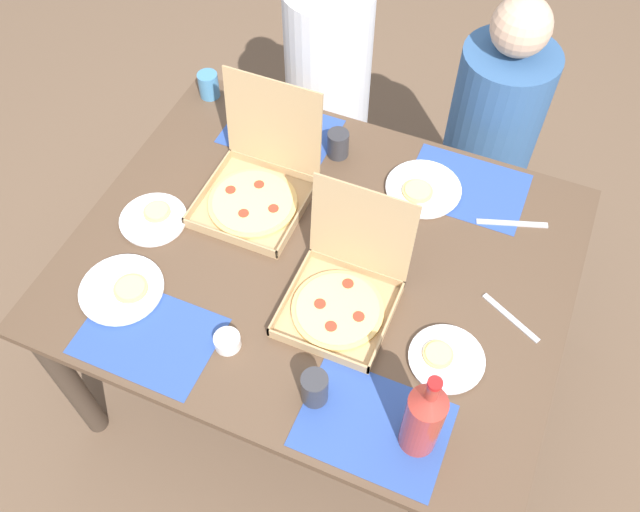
{
  "coord_description": "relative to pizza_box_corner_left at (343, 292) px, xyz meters",
  "views": [
    {
      "loc": [
        0.43,
        -1.03,
        2.3
      ],
      "look_at": [
        0.0,
        0.0,
        0.73
      ],
      "focal_mm": 37.67,
      "sensor_mm": 36.0,
      "label": 1
    }
  ],
  "objects": [
    {
      "name": "ground_plane",
      "position": [
        -0.12,
        0.12,
        -0.78
      ],
      "size": [
        6.0,
        6.0,
        0.0
      ],
      "primitive_type": "plane",
      "color": "brown"
    },
    {
      "name": "dining_table",
      "position": [
        -0.12,
        0.12,
        -0.15
      ],
      "size": [
        1.41,
        1.13,
        0.73
      ],
      "color": "#3F3328",
      "rests_on": "ground_plane"
    },
    {
      "name": "placemat_near_left",
      "position": [
        -0.43,
        -0.3,
        -0.05
      ],
      "size": [
        0.36,
        0.26,
        0.0
      ],
      "primitive_type": "cube",
      "color": "#2D4C9E",
      "rests_on": "dining_table"
    },
    {
      "name": "placemat_near_right",
      "position": [
        0.2,
        -0.3,
        -0.05
      ],
      "size": [
        0.36,
        0.26,
        0.0
      ],
      "primitive_type": "cube",
      "color": "#2D4C9E",
      "rests_on": "dining_table"
    },
    {
      "name": "placemat_far_left",
      "position": [
        -0.43,
        0.53,
        -0.05
      ],
      "size": [
        0.36,
        0.26,
        0.0
      ],
      "primitive_type": "cube",
      "color": "#2D4C9E",
      "rests_on": "dining_table"
    },
    {
      "name": "placemat_far_right",
      "position": [
        0.2,
        0.53,
        -0.05
      ],
      "size": [
        0.36,
        0.26,
        0.0
      ],
      "primitive_type": "cube",
      "color": "#2D4C9E",
      "rests_on": "dining_table"
    },
    {
      "name": "pizza_box_corner_left",
      "position": [
        0.0,
        0.0,
        0.0
      ],
      "size": [
        0.28,
        0.32,
        0.32
      ],
      "color": "tan",
      "rests_on": "dining_table"
    },
    {
      "name": "pizza_box_edge_far",
      "position": [
        -0.38,
        0.25,
        0.0
      ],
      "size": [
        0.31,
        0.34,
        0.34
      ],
      "color": "tan",
      "rests_on": "dining_table"
    },
    {
      "name": "plate_middle",
      "position": [
        0.31,
        -0.06,
        -0.04
      ],
      "size": [
        0.2,
        0.2,
        0.03
      ],
      "color": "white",
      "rests_on": "dining_table"
    },
    {
      "name": "plate_far_right",
      "position": [
        0.08,
        0.46,
        -0.04
      ],
      "size": [
        0.23,
        0.23,
        0.03
      ],
      "color": "white",
      "rests_on": "dining_table"
    },
    {
      "name": "plate_far_left",
      "position": [
        -0.57,
        -0.21,
        -0.04
      ],
      "size": [
        0.23,
        0.23,
        0.03
      ],
      "color": "white",
      "rests_on": "dining_table"
    },
    {
      "name": "plate_near_right",
      "position": [
        -0.62,
        0.04,
        -0.04
      ],
      "size": [
        0.2,
        0.2,
        0.03
      ],
      "color": "white",
      "rests_on": "dining_table"
    },
    {
      "name": "soda_bottle",
      "position": [
        0.31,
        -0.29,
        0.08
      ],
      "size": [
        0.09,
        0.09,
        0.32
      ],
      "color": "#B2382D",
      "rests_on": "dining_table"
    },
    {
      "name": "cup_clear_right",
      "position": [
        -0.73,
        0.6,
        -0.0
      ],
      "size": [
        0.07,
        0.07,
        0.09
      ],
      "primitive_type": "cylinder",
      "color": "teal",
      "rests_on": "dining_table"
    },
    {
      "name": "cup_red",
      "position": [
        0.04,
        -0.29,
        0.0
      ],
      "size": [
        0.07,
        0.07,
        0.1
      ],
      "primitive_type": "cylinder",
      "color": "#333338",
      "rests_on": "dining_table"
    },
    {
      "name": "cup_clear_left",
      "position": [
        -0.07,
        0.25,
        0.0
      ],
      "size": [
        0.07,
        0.07,
        0.11
      ],
      "primitive_type": "cylinder",
      "color": "#BF4742",
      "rests_on": "dining_table"
    },
    {
      "name": "cup_spare",
      "position": [
        -0.22,
        0.51,
        -0.0
      ],
      "size": [
        0.07,
        0.07,
        0.09
      ],
      "primitive_type": "cylinder",
      "color": "#333338",
      "rests_on": "dining_table"
    },
    {
      "name": "condiment_bowl",
      "position": [
        -0.23,
        -0.24,
        -0.03
      ],
      "size": [
        0.07,
        0.07,
        0.04
      ],
      "primitive_type": "cylinder",
      "color": "white",
      "rests_on": "dining_table"
    },
    {
      "name": "fork_by_near_left",
      "position": [
        0.44,
        0.13,
        -0.05
      ],
      "size": [
        0.18,
        0.1,
        0.0
      ],
      "primitive_type": "cube",
      "rotation": [
        0.0,
        0.0,
        2.67
      ],
      "color": "#B7B7BC",
      "rests_on": "dining_table"
    },
    {
      "name": "knife_by_far_right",
      "position": [
        0.36,
        0.45,
        -0.05
      ],
      "size": [
        0.2,
        0.08,
        0.0
      ],
      "primitive_type": "cube",
      "rotation": [
        0.0,
        0.0,
        3.47
      ],
      "color": "#B7B7BC",
      "rests_on": "dining_table"
    },
    {
      "name": "diner_left_seat",
      "position": [
        -0.43,
        0.94,
        -0.24
      ],
      "size": [
        0.32,
        0.32,
        1.2
      ],
      "color": "white",
      "rests_on": "ground_plane"
    },
    {
      "name": "diner_right_seat",
      "position": [
        0.2,
        0.94,
        -0.27
      ],
      "size": [
        0.32,
        0.32,
        1.13
      ],
      "color": "#33598C",
      "rests_on": "ground_plane"
    }
  ]
}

